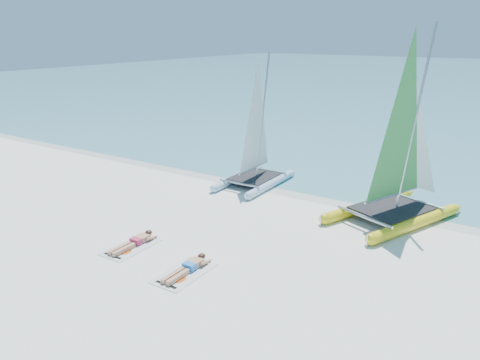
# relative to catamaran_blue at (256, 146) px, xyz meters

# --- Properties ---
(ground) EXTENTS (140.00, 140.00, 0.00)m
(ground) POSITION_rel_catamaran_blue_xyz_m (2.71, -5.55, -1.73)
(ground) COLOR white
(ground) RESTS_ON ground
(wet_sand_strip) EXTENTS (140.00, 1.40, 0.01)m
(wet_sand_strip) POSITION_rel_catamaran_blue_xyz_m (2.71, -0.05, -1.73)
(wet_sand_strip) COLOR beige
(wet_sand_strip) RESTS_ON ground
(catamaran_blue) EXTENTS (2.05, 4.25, 5.79)m
(catamaran_blue) POSITION_rel_catamaran_blue_xyz_m (0.00, 0.00, 0.00)
(catamaran_blue) COLOR #C2E4FF
(catamaran_blue) RESTS_ON ground
(catamaran_yellow) EXTENTS (4.18, 5.67, 7.00)m
(catamaran_yellow) POSITION_rel_catamaran_blue_xyz_m (6.41, -0.40, 0.47)
(catamaran_yellow) COLOR yellow
(catamaran_yellow) RESTS_ON ground
(towel_a) EXTENTS (1.00, 1.85, 0.02)m
(towel_a) POSITION_rel_catamaran_blue_xyz_m (0.05, -7.61, -1.72)
(towel_a) COLOR white
(towel_a) RESTS_ON ground
(sunbather_a) EXTENTS (0.37, 1.73, 0.26)m
(sunbather_a) POSITION_rel_catamaran_blue_xyz_m (0.05, -7.42, -1.61)
(sunbather_a) COLOR tan
(sunbather_a) RESTS_ON towel_a
(towel_b) EXTENTS (1.00, 1.85, 0.02)m
(towel_b) POSITION_rel_catamaran_blue_xyz_m (2.53, -8.00, -1.72)
(towel_b) COLOR white
(towel_b) RESTS_ON ground
(sunbather_b) EXTENTS (0.37, 1.73, 0.26)m
(sunbather_b) POSITION_rel_catamaran_blue_xyz_m (2.53, -7.81, -1.61)
(sunbather_b) COLOR tan
(sunbather_b) RESTS_ON towel_b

